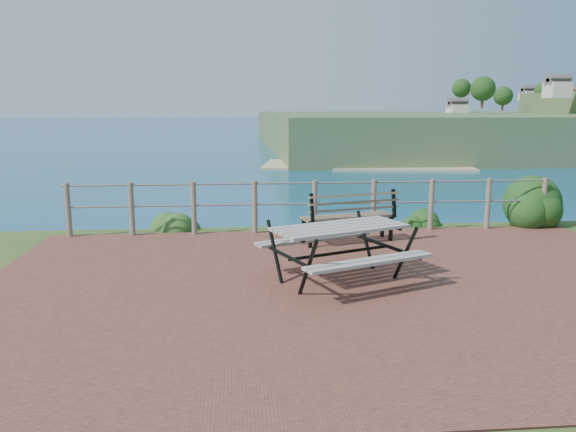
{
  "coord_description": "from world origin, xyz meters",
  "views": [
    {
      "loc": [
        -1.45,
        -7.17,
        2.39
      ],
      "look_at": [
        -0.7,
        1.24,
        0.75
      ],
      "focal_mm": 35.0,
      "sensor_mm": 36.0,
      "label": 1
    }
  ],
  "objects": [
    {
      "name": "ground",
      "position": [
        0.0,
        0.0,
        0.0
      ],
      "size": [
        10.0,
        7.0,
        0.12
      ],
      "primitive_type": "cube",
      "color": "brown",
      "rests_on": "ground"
    },
    {
      "name": "ocean",
      "position": [
        0.0,
        200.0,
        0.0
      ],
      "size": [
        1200.0,
        1200.0,
        0.0
      ],
      "primitive_type": "plane",
      "color": "#166886",
      "rests_on": "ground"
    },
    {
      "name": "safety_railing",
      "position": [
        0.0,
        3.35,
        0.57
      ],
      "size": [
        9.4,
        0.1,
        1.0
      ],
      "color": "#6B5B4C",
      "rests_on": "ground"
    },
    {
      "name": "picnic_table",
      "position": [
        -0.08,
        0.24,
        0.49
      ],
      "size": [
        1.98,
        1.49,
        0.77
      ],
      "rotation": [
        0.0,
        0.0,
        0.39
      ],
      "color": "gray",
      "rests_on": "ground"
    },
    {
      "name": "park_bench",
      "position": [
        0.47,
        2.46,
        0.63
      ],
      "size": [
        1.74,
        0.82,
        0.95
      ],
      "rotation": [
        0.0,
        0.0,
        0.25
      ],
      "color": "brown",
      "rests_on": "ground"
    },
    {
      "name": "shrub_right_edge",
      "position": [
        4.61,
        3.62,
        0.0
      ],
      "size": [
        1.17,
        1.17,
        1.67
      ],
      "primitive_type": "ellipsoid",
      "color": "#133E15",
      "rests_on": "ground"
    },
    {
      "name": "shrub_lip_west",
      "position": [
        -2.65,
        4.08,
        0.0
      ],
      "size": [
        0.81,
        0.81,
        0.57
      ],
      "primitive_type": "ellipsoid",
      "color": "#21521E",
      "rests_on": "ground"
    },
    {
      "name": "shrub_lip_east",
      "position": [
        2.29,
        4.05,
        0.0
      ],
      "size": [
        0.75,
        0.75,
        0.48
      ],
      "primitive_type": "ellipsoid",
      "color": "#133E15",
      "rests_on": "ground"
    }
  ]
}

